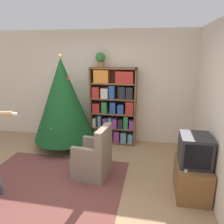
{
  "coord_description": "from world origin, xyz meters",
  "views": [
    {
      "loc": [
        1.17,
        -2.78,
        2.14
      ],
      "look_at": [
        0.45,
        1.0,
        1.05
      ],
      "focal_mm": 35.0,
      "sensor_mm": 36.0,
      "label": 1
    }
  ],
  "objects_px": {
    "potted_plant": "(100,59)",
    "christmas_tree": "(63,100)",
    "bookshelf": "(114,107)",
    "television": "(195,150)",
    "armchair": "(94,159)"
  },
  "relations": [
    {
      "from": "christmas_tree",
      "to": "television",
      "type": "bearing_deg",
      "value": -25.7
    },
    {
      "from": "potted_plant",
      "to": "bookshelf",
      "type": "bearing_deg",
      "value": -2.21
    },
    {
      "from": "christmas_tree",
      "to": "potted_plant",
      "type": "distance_m",
      "value": 1.23
    },
    {
      "from": "potted_plant",
      "to": "christmas_tree",
      "type": "bearing_deg",
      "value": -147.55
    },
    {
      "from": "television",
      "to": "armchair",
      "type": "height_order",
      "value": "television"
    },
    {
      "from": "armchair",
      "to": "potted_plant",
      "type": "height_order",
      "value": "potted_plant"
    },
    {
      "from": "christmas_tree",
      "to": "armchair",
      "type": "xyz_separation_m",
      "value": [
        0.97,
        -1.05,
        -0.78
      ]
    },
    {
      "from": "television",
      "to": "potted_plant",
      "type": "bearing_deg",
      "value": 137.03
    },
    {
      "from": "television",
      "to": "christmas_tree",
      "type": "bearing_deg",
      "value": 154.3
    },
    {
      "from": "bookshelf",
      "to": "television",
      "type": "height_order",
      "value": "bookshelf"
    },
    {
      "from": "television",
      "to": "christmas_tree",
      "type": "distance_m",
      "value": 2.88
    },
    {
      "from": "armchair",
      "to": "bookshelf",
      "type": "bearing_deg",
      "value": -176.3
    },
    {
      "from": "bookshelf",
      "to": "armchair",
      "type": "distance_m",
      "value": 1.61
    },
    {
      "from": "television",
      "to": "christmas_tree",
      "type": "height_order",
      "value": "christmas_tree"
    },
    {
      "from": "potted_plant",
      "to": "television",
      "type": "bearing_deg",
      "value": -42.97
    }
  ]
}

